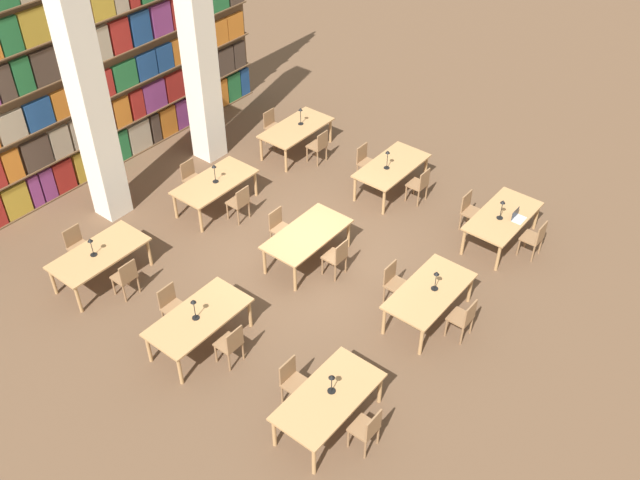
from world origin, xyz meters
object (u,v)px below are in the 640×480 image
at_px(chair_11, 366,161).
at_px(chair_15, 192,178).
at_px(desk_lamp_1, 436,277).
at_px(desk_lamp_0, 332,380).
at_px(reading_table_6, 99,255).
at_px(chair_4, 535,238).
at_px(desk_lamp_4, 387,156).
at_px(reading_table_5, 392,168).
at_px(chair_10, 419,184).
at_px(desk_lamp_6, 214,170).
at_px(reading_table_8, 296,129).
at_px(desk_lamp_3, 194,306).
at_px(chair_8, 337,257).
at_px(pillar_left, 88,96).
at_px(reading_table_2, 503,218).
at_px(chair_13, 78,245).
at_px(chair_9, 280,227).
at_px(desk_lamp_7, 301,113).
at_px(reading_table_7, 215,184).
at_px(chair_1, 293,381).
at_px(chair_3, 394,282).
at_px(chair_2, 463,318).
at_px(reading_table_4, 307,236).
at_px(pillar_center, 198,46).
at_px(chair_7, 172,305).
at_px(chair_17, 273,126).
at_px(chair_0, 367,429).
at_px(desk_lamp_5, 91,244).
at_px(chair_5, 470,210).
at_px(chair_16, 319,145).
at_px(reading_table_3, 199,319).
at_px(reading_table_1, 430,293).
at_px(chair_6, 231,344).
at_px(chair_12, 126,277).
at_px(chair_14, 239,202).
at_px(desk_lamp_2, 502,206).

xyz_separation_m(chair_11, chair_15, (-3.15, 2.81, 0.00)).
distance_m(desk_lamp_1, chair_15, 6.66).
height_order(desk_lamp_0, reading_table_6, desk_lamp_0).
relative_size(chair_4, desk_lamp_4, 1.85).
bearing_deg(desk_lamp_4, reading_table_5, -6.96).
height_order(chair_10, desk_lamp_6, desk_lamp_6).
bearing_deg(reading_table_8, reading_table_6, -179.35).
xyz_separation_m(desk_lamp_3, chair_8, (3.18, -0.80, -0.54)).
relative_size(pillar_left, reading_table_2, 3.06).
bearing_deg(pillar_left, chair_13, -149.58).
relative_size(chair_8, chair_9, 1.00).
bearing_deg(pillar_left, desk_lamp_7, -18.71).
relative_size(reading_table_6, desk_lamp_6, 4.16).
relative_size(reading_table_7, desk_lamp_6, 4.16).
bearing_deg(reading_table_6, chair_1, -88.94).
height_order(chair_3, chair_13, same).
bearing_deg(chair_9, reading_table_8, -145.09).
relative_size(pillar_left, chair_2, 6.67).
bearing_deg(reading_table_4, pillar_center, 70.56).
bearing_deg(chair_7, reading_table_4, 165.47).
xyz_separation_m(reading_table_7, chair_17, (2.98, 0.88, -0.16)).
bearing_deg(chair_11, chair_13, -23.96).
bearing_deg(reading_table_6, chair_0, -89.19).
xyz_separation_m(reading_table_5, desk_lamp_5, (-6.49, 2.85, 0.36)).
bearing_deg(chair_5, chair_17, -89.93).
bearing_deg(chair_16, reading_table_3, -160.69).
distance_m(pillar_center, desk_lamp_4, 5.15).
height_order(chair_0, desk_lamp_3, desk_lamp_3).
xyz_separation_m(reading_table_1, desk_lamp_3, (-3.32, 2.95, 0.39)).
distance_m(reading_table_1, reading_table_3, 4.39).
bearing_deg(chair_15, desk_lamp_6, 90.69).
relative_size(reading_table_4, desk_lamp_6, 4.16).
xyz_separation_m(reading_table_8, desk_lamp_7, (0.19, 0.00, 0.39)).
distance_m(chair_0, desk_lamp_0, 0.95).
bearing_deg(chair_7, chair_10, 166.68).
relative_size(desk_lamp_1, reading_table_7, 0.22).
distance_m(desk_lamp_4, desk_lamp_6, 4.02).
bearing_deg(chair_3, chair_4, 152.87).
xyz_separation_m(reading_table_6, chair_17, (6.25, 0.85, -0.16)).
height_order(chair_6, reading_table_8, chair_6).
distance_m(chair_3, chair_4, 3.40).
relative_size(chair_11, reading_table_6, 0.46).
relative_size(chair_0, reading_table_3, 0.46).
xyz_separation_m(desk_lamp_4, chair_12, (-6.18, 2.04, -0.56)).
height_order(chair_3, chair_10, same).
height_order(chair_2, chair_13, same).
xyz_separation_m(desk_lamp_3, chair_12, (0.06, 2.12, -0.54)).
distance_m(reading_table_7, chair_14, 0.80).
height_order(chair_1, desk_lamp_3, desk_lamp_3).
relative_size(desk_lamp_2, chair_14, 0.53).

